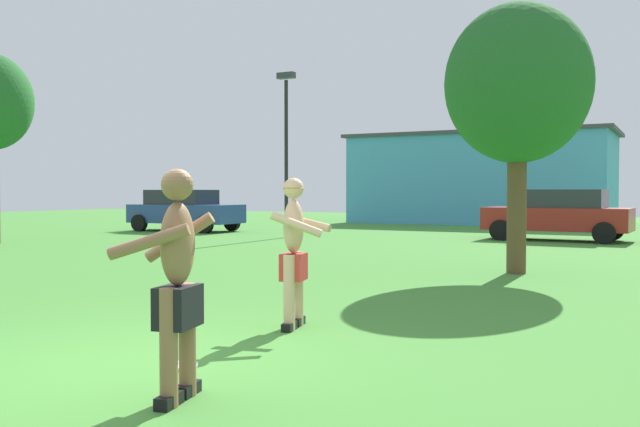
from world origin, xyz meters
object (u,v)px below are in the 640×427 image
object	(u,v)px
player_with_cap	(294,246)
frisbee	(182,365)
car_blue_mid_lot	(185,210)
lamp_post	(286,136)
tree_left_field	(518,85)
player_in_black	(177,279)
car_red_near_post	(559,214)

from	to	relation	value
player_with_cap	frisbee	xyz separation A→B (m)	(-0.01, -1.95, -0.91)
player_with_cap	car_blue_mid_lot	bearing A→B (deg)	132.26
lamp_post	tree_left_field	xyz separation A→B (m)	(8.81, -6.57, 0.15)
player_in_black	car_blue_mid_lot	world-z (taller)	player_in_black
player_in_black	frisbee	bearing A→B (deg)	127.25
player_with_cap	car_blue_mid_lot	distance (m)	19.43
car_red_near_post	player_in_black	bearing A→B (deg)	-89.50
player_in_black	player_with_cap	bearing A→B (deg)	102.11
frisbee	tree_left_field	distance (m)	9.09
car_red_near_post	lamp_post	distance (m)	8.96
player_with_cap	player_in_black	distance (m)	2.79
car_blue_mid_lot	tree_left_field	size ratio (longest dim) A/B	0.87
player_in_black	lamp_post	bearing A→B (deg)	117.89
frisbee	lamp_post	bearing A→B (deg)	117.34
player_with_cap	car_red_near_post	size ratio (longest dim) A/B	0.39
car_blue_mid_lot	tree_left_field	bearing A→B (deg)	-29.45
tree_left_field	car_red_near_post	bearing A→B (deg)	94.12
player_in_black	lamp_post	xyz separation A→B (m)	(-8.30, 15.68, 2.45)
player_in_black	car_red_near_post	xyz separation A→B (m)	(-0.16, 18.47, -0.07)
player_in_black	car_blue_mid_lot	size ratio (longest dim) A/B	0.39
car_red_near_post	tree_left_field	bearing A→B (deg)	-85.88
frisbee	car_red_near_post	bearing A→B (deg)	88.58
car_red_near_post	lamp_post	world-z (taller)	lamp_post
player_with_cap	lamp_post	xyz separation A→B (m)	(-7.71, 12.95, 2.42)
car_red_near_post	tree_left_field	xyz separation A→B (m)	(0.67, -9.35, 2.66)
car_red_near_post	player_with_cap	bearing A→B (deg)	-91.55
tree_left_field	lamp_post	bearing A→B (deg)	143.31
car_red_near_post	tree_left_field	distance (m)	9.74
frisbee	car_blue_mid_lot	xyz separation A→B (m)	(-13.06, 16.33, 0.81)
frisbee	car_red_near_post	world-z (taller)	car_red_near_post
player_in_black	lamp_post	size ratio (longest dim) A/B	0.31
player_in_black	lamp_post	world-z (taller)	lamp_post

